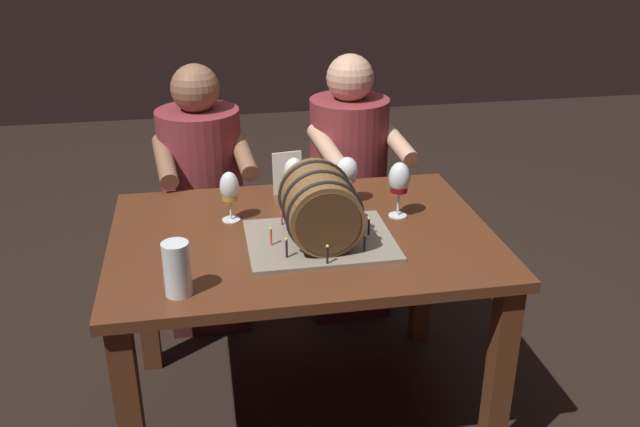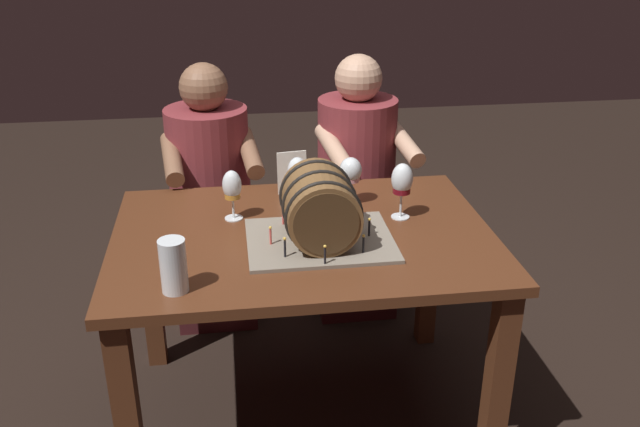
{
  "view_description": "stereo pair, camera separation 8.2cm",
  "coord_description": "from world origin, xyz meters",
  "px_view_note": "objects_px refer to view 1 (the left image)",
  "views": [
    {
      "loc": [
        -0.31,
        -2.02,
        1.73
      ],
      "look_at": [
        0.05,
        -0.08,
        0.83
      ],
      "focal_mm": 38.67,
      "sensor_mm": 36.0,
      "label": 1
    },
    {
      "loc": [
        -0.22,
        -2.03,
        1.73
      ],
      "look_at": [
        0.05,
        -0.08,
        0.83
      ],
      "focal_mm": 38.67,
      "sensor_mm": 36.0,
      "label": 2
    }
  ],
  "objects_px": {
    "beer_pint": "(177,270)",
    "person_seated_left": "(204,209)",
    "barrel_cake": "(320,210)",
    "wine_glass_rose": "(347,172)",
    "wine_glass_empty": "(294,173)",
    "person_seated_right": "(348,198)",
    "dining_table": "(303,263)",
    "wine_glass_red": "(399,180)",
    "menu_card": "(286,173)",
    "wine_glass_amber": "(229,189)"
  },
  "relations": [
    {
      "from": "barrel_cake",
      "to": "beer_pint",
      "type": "height_order",
      "value": "barrel_cake"
    },
    {
      "from": "dining_table",
      "to": "person_seated_right",
      "type": "bearing_deg",
      "value": 66.09
    },
    {
      "from": "dining_table",
      "to": "person_seated_left",
      "type": "bearing_deg",
      "value": 113.84
    },
    {
      "from": "wine_glass_amber",
      "to": "person_seated_left",
      "type": "bearing_deg",
      "value": 98.99
    },
    {
      "from": "beer_pint",
      "to": "menu_card",
      "type": "distance_m",
      "value": 0.78
    },
    {
      "from": "wine_glass_empty",
      "to": "menu_card",
      "type": "xyz_separation_m",
      "value": [
        -0.01,
        0.12,
        -0.04
      ]
    },
    {
      "from": "menu_card",
      "to": "person_seated_right",
      "type": "relative_size",
      "value": 0.14
    },
    {
      "from": "wine_glass_red",
      "to": "wine_glass_empty",
      "type": "bearing_deg",
      "value": 155.81
    },
    {
      "from": "wine_glass_red",
      "to": "beer_pint",
      "type": "bearing_deg",
      "value": -151.98
    },
    {
      "from": "wine_glass_rose",
      "to": "person_seated_left",
      "type": "relative_size",
      "value": 0.15
    },
    {
      "from": "dining_table",
      "to": "barrel_cake",
      "type": "distance_m",
      "value": 0.24
    },
    {
      "from": "person_seated_right",
      "to": "person_seated_left",
      "type": "bearing_deg",
      "value": -180.0
    },
    {
      "from": "wine_glass_red",
      "to": "wine_glass_empty",
      "type": "xyz_separation_m",
      "value": [
        -0.34,
        0.15,
        -0.01
      ]
    },
    {
      "from": "wine_glass_rose",
      "to": "menu_card",
      "type": "bearing_deg",
      "value": 147.52
    },
    {
      "from": "wine_glass_red",
      "to": "dining_table",
      "type": "bearing_deg",
      "value": -168.04
    },
    {
      "from": "person_seated_right",
      "to": "wine_glass_empty",
      "type": "bearing_deg",
      "value": -122.34
    },
    {
      "from": "wine_glass_amber",
      "to": "menu_card",
      "type": "distance_m",
      "value": 0.3
    },
    {
      "from": "wine_glass_amber",
      "to": "beer_pint",
      "type": "bearing_deg",
      "value": -110.43
    },
    {
      "from": "wine_glass_amber",
      "to": "wine_glass_red",
      "type": "relative_size",
      "value": 0.89
    },
    {
      "from": "person_seated_right",
      "to": "beer_pint",
      "type": "bearing_deg",
      "value": -124.57
    },
    {
      "from": "dining_table",
      "to": "wine_glass_red",
      "type": "bearing_deg",
      "value": 11.96
    },
    {
      "from": "dining_table",
      "to": "wine_glass_rose",
      "type": "height_order",
      "value": "wine_glass_rose"
    },
    {
      "from": "barrel_cake",
      "to": "wine_glass_rose",
      "type": "relative_size",
      "value": 2.68
    },
    {
      "from": "wine_glass_amber",
      "to": "wine_glass_red",
      "type": "bearing_deg",
      "value": -6.8
    },
    {
      "from": "beer_pint",
      "to": "person_seated_left",
      "type": "height_order",
      "value": "person_seated_left"
    },
    {
      "from": "wine_glass_rose",
      "to": "wine_glass_red",
      "type": "distance_m",
      "value": 0.21
    },
    {
      "from": "person_seated_right",
      "to": "wine_glass_amber",
      "type": "bearing_deg",
      "value": -133.44
    },
    {
      "from": "dining_table",
      "to": "menu_card",
      "type": "xyz_separation_m",
      "value": [
        -0.0,
        0.35,
        0.19
      ]
    },
    {
      "from": "wine_glass_empty",
      "to": "person_seated_left",
      "type": "relative_size",
      "value": 0.16
    },
    {
      "from": "wine_glass_rose",
      "to": "wine_glass_empty",
      "type": "bearing_deg",
      "value": 178.3
    },
    {
      "from": "barrel_cake",
      "to": "wine_glass_rose",
      "type": "height_order",
      "value": "barrel_cake"
    },
    {
      "from": "barrel_cake",
      "to": "beer_pint",
      "type": "xyz_separation_m",
      "value": [
        -0.44,
        -0.25,
        -0.04
      ]
    },
    {
      "from": "wine_glass_rose",
      "to": "wine_glass_amber",
      "type": "distance_m",
      "value": 0.43
    },
    {
      "from": "wine_glass_red",
      "to": "beer_pint",
      "type": "relative_size",
      "value": 1.25
    },
    {
      "from": "menu_card",
      "to": "person_seated_left",
      "type": "height_order",
      "value": "person_seated_left"
    },
    {
      "from": "wine_glass_amber",
      "to": "dining_table",
      "type": "bearing_deg",
      "value": -32.29
    },
    {
      "from": "barrel_cake",
      "to": "menu_card",
      "type": "height_order",
      "value": "barrel_cake"
    },
    {
      "from": "dining_table",
      "to": "beer_pint",
      "type": "height_order",
      "value": "beer_pint"
    },
    {
      "from": "beer_pint",
      "to": "wine_glass_red",
      "type": "bearing_deg",
      "value": 28.02
    },
    {
      "from": "wine_glass_empty",
      "to": "beer_pint",
      "type": "relative_size",
      "value": 1.16
    },
    {
      "from": "wine_glass_rose",
      "to": "wine_glass_amber",
      "type": "xyz_separation_m",
      "value": [
        -0.42,
        -0.08,
        -0.0
      ]
    },
    {
      "from": "wine_glass_rose",
      "to": "person_seated_right",
      "type": "relative_size",
      "value": 0.15
    },
    {
      "from": "dining_table",
      "to": "person_seated_left",
      "type": "height_order",
      "value": "person_seated_left"
    },
    {
      "from": "wine_glass_rose",
      "to": "beer_pint",
      "type": "relative_size",
      "value": 1.11
    },
    {
      "from": "wine_glass_red",
      "to": "beer_pint",
      "type": "xyz_separation_m",
      "value": [
        -0.74,
        -0.4,
        -0.06
      ]
    },
    {
      "from": "person_seated_left",
      "to": "person_seated_right",
      "type": "height_order",
      "value": "person_seated_right"
    },
    {
      "from": "wine_glass_empty",
      "to": "person_seated_right",
      "type": "relative_size",
      "value": 0.16
    },
    {
      "from": "dining_table",
      "to": "barrel_cake",
      "type": "relative_size",
      "value": 2.68
    },
    {
      "from": "barrel_cake",
      "to": "beer_pint",
      "type": "bearing_deg",
      "value": -150.95
    },
    {
      "from": "dining_table",
      "to": "wine_glass_empty",
      "type": "distance_m",
      "value": 0.33
    }
  ]
}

